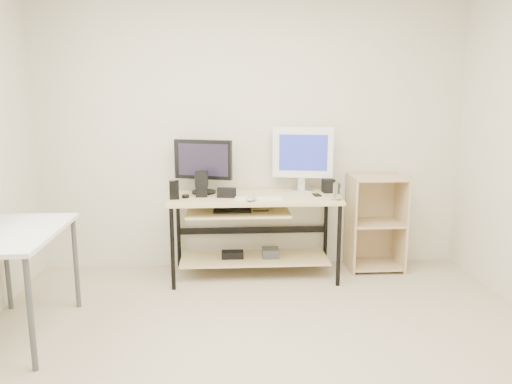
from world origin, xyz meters
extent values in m
cube|color=#BAAB8F|center=(0.00, 0.00, -0.01)|extent=(4.00, 4.00, 0.01)
cube|color=beige|center=(0.00, 2.00, 1.30)|extent=(4.00, 0.01, 2.60)
cube|color=beige|center=(0.00, -2.00, 1.30)|extent=(4.00, 0.01, 2.60)
cube|color=beige|center=(0.00, 1.66, 0.73)|extent=(1.50, 0.65, 0.03)
cube|color=beige|center=(-0.15, 1.60, 0.62)|extent=(0.90, 0.49, 0.02)
cube|color=beige|center=(0.00, 1.71, 0.15)|extent=(1.35, 0.46, 0.02)
cube|color=black|center=(-0.20, 1.60, 0.64)|extent=(0.33, 0.22, 0.01)
cylinder|color=black|center=(0.05, 1.55, 0.64)|extent=(0.14, 0.01, 0.01)
cube|color=#414144|center=(0.15, 1.71, 0.20)|extent=(0.15, 0.15, 0.08)
cube|color=black|center=(-0.20, 1.71, 0.19)|extent=(0.20, 0.12, 0.06)
cylinder|color=black|center=(-0.71, 1.37, 0.36)|extent=(0.04, 0.04, 0.72)
cylinder|color=black|center=(-0.71, 1.94, 0.36)|extent=(0.04, 0.04, 0.72)
cylinder|color=black|center=(0.71, 1.37, 0.36)|extent=(0.04, 0.04, 0.72)
cylinder|color=black|center=(0.71, 1.94, 0.36)|extent=(0.04, 0.04, 0.72)
cube|color=white|center=(-1.68, 0.60, 0.73)|extent=(0.60, 1.00, 0.03)
cylinder|color=#414144|center=(-1.94, 1.06, 0.36)|extent=(0.04, 0.04, 0.72)
cylinder|color=#414144|center=(-1.42, 0.14, 0.36)|extent=(0.04, 0.04, 0.72)
cylinder|color=#414144|center=(-1.42, 1.06, 0.36)|extent=(0.04, 0.04, 0.72)
cube|color=tan|center=(0.91, 1.78, 0.45)|extent=(0.02, 0.40, 0.90)
cube|color=tan|center=(1.39, 1.78, 0.45)|extent=(0.02, 0.40, 0.90)
cube|color=tan|center=(1.15, 1.97, 0.45)|extent=(0.50, 0.02, 0.90)
cube|color=tan|center=(1.15, 1.78, 0.04)|extent=(0.46, 0.38, 0.02)
cube|color=tan|center=(1.15, 1.78, 0.45)|extent=(0.46, 0.38, 0.02)
cube|color=tan|center=(1.15, 1.78, 0.88)|extent=(0.46, 0.38, 0.02)
cylinder|color=black|center=(-0.46, 1.80, 0.76)|extent=(0.22, 0.22, 0.02)
cylinder|color=black|center=(-0.46, 1.80, 0.83)|extent=(0.05, 0.05, 0.11)
cube|color=black|center=(-0.46, 1.80, 1.06)|extent=(0.53, 0.21, 0.36)
cube|color=black|center=(-0.46, 1.77, 1.06)|extent=(0.44, 0.14, 0.28)
cube|color=silver|center=(0.46, 1.87, 0.76)|extent=(0.20, 0.18, 0.02)
cylinder|color=silver|center=(0.46, 1.87, 0.82)|extent=(0.05, 0.05, 0.11)
cube|color=white|center=(0.46, 1.87, 1.11)|extent=(0.56, 0.16, 0.47)
cube|color=#232C9A|center=(0.46, 1.84, 1.11)|extent=(0.47, 0.09, 0.37)
cube|color=white|center=(0.03, 1.52, 0.76)|extent=(0.41, 0.12, 0.01)
ellipsoid|color=#AAAAAE|center=(-0.04, 1.44, 0.77)|extent=(0.12, 0.15, 0.04)
cube|color=black|center=(-0.25, 1.61, 0.79)|extent=(0.17, 0.09, 0.08)
cube|color=black|center=(-0.47, 1.66, 0.79)|extent=(0.10, 0.10, 0.09)
cube|color=black|center=(-0.47, 1.66, 0.91)|extent=(0.11, 0.11, 0.13)
cube|color=black|center=(0.69, 1.77, 0.81)|extent=(0.11, 0.11, 0.12)
cube|color=black|center=(-0.70, 1.55, 0.83)|extent=(0.09, 0.06, 0.16)
cylinder|color=black|center=(-0.61, 1.61, 0.76)|extent=(0.08, 0.08, 0.03)
cube|color=black|center=(0.56, 1.64, 0.75)|extent=(0.07, 0.12, 0.01)
cylinder|color=#AC864D|center=(0.69, 1.43, 0.75)|extent=(0.11, 0.11, 0.01)
cylinder|color=white|center=(0.69, 1.43, 0.83)|extent=(0.09, 0.09, 0.14)
camera|label=1|loc=(-0.26, -2.69, 1.65)|focal=35.00mm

